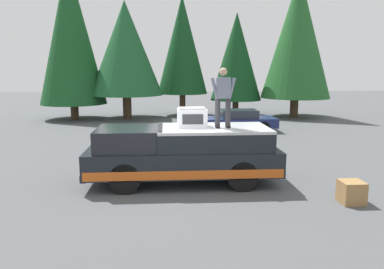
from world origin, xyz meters
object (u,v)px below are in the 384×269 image
Objects in this scene: compressor_unit at (192,117)px; person_on_truck_bed at (223,96)px; pickup_truck at (183,154)px; parked_car_navy at (237,121)px; wooden_crate at (351,192)px.

compressor_unit is 0.50× the size of person_on_truck_bed.
pickup_truck is 1.35× the size of parked_car_navy.
person_on_truck_bed reaches higher than pickup_truck.
compressor_unit is 9.54m from parked_car_navy.
parked_car_navy reaches higher than wooden_crate.
compressor_unit is at bearing 161.15° from parked_car_navy.
pickup_truck is 9.64m from parked_car_navy.
compressor_unit is 0.20× the size of parked_car_navy.
compressor_unit is at bearing 61.18° from wooden_crate.
pickup_truck reaches higher than wooden_crate.
parked_car_navy is 11.08m from wooden_crate.
compressor_unit is at bearing -68.06° from pickup_truck.
wooden_crate is (-2.01, -4.11, -0.59)m from pickup_truck.
pickup_truck is at bearing 159.86° from parked_car_navy.
pickup_truck is 4.61m from wooden_crate.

